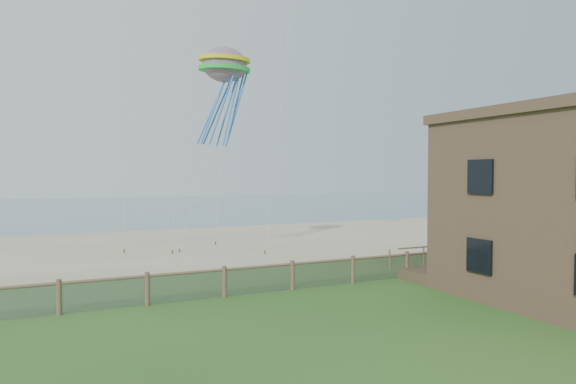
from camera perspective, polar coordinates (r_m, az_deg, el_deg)
name	(u,v)px	position (r m, az deg, el deg)	size (l,w,h in m)	color
ground	(375,329)	(17.02, 9.60, -14.75)	(160.00, 160.00, 0.00)	#26551D
sand_beach	(194,244)	(36.90, -10.43, -5.65)	(72.00, 20.00, 0.02)	tan
ocean	(116,207)	(80.06, -18.52, -1.61)	(160.00, 68.00, 0.02)	slate
chainlink_fence	(292,277)	(21.93, 0.49, -9.43)	(36.20, 0.20, 1.25)	brown
motel_deck	(529,265)	(29.29, 25.20, -7.32)	(15.00, 2.00, 0.50)	brown
picnic_table	(446,271)	(25.32, 17.16, -8.40)	(1.72, 1.30, 0.72)	brown
octopus_kite	(225,93)	(30.55, -7.04, 10.88)	(3.07, 2.17, 6.32)	orange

